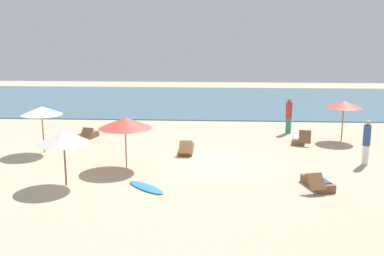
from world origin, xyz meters
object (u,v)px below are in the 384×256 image
at_px(umbrella_1, 64,137).
at_px(person_0, 289,115).
at_px(umbrella_3, 344,104).
at_px(lounger_6, 186,149).
at_px(lounger_4, 300,139).
at_px(lounger_1, 86,136).
at_px(umbrella_0, 125,123).
at_px(person_1, 366,142).
at_px(lounger_5, 317,183).
at_px(surfboard, 146,187).
at_px(umbrella_2, 42,111).

xyz_separation_m(umbrella_1, person_0, (9.24, 9.02, -0.81)).
xyz_separation_m(umbrella_3, lounger_6, (-7.64, -2.74, -1.67)).
relative_size(umbrella_3, lounger_4, 1.18).
relative_size(lounger_1, lounger_6, 1.04).
height_order(umbrella_1, lounger_6, umbrella_1).
distance_m(umbrella_0, person_1, 9.89).
relative_size(umbrella_1, lounger_5, 1.13).
height_order(person_1, surfboard, person_1).
xyz_separation_m(person_0, surfboard, (-6.31, -9.20, -0.94)).
distance_m(umbrella_1, person_0, 12.94).
height_order(person_0, surfboard, person_0).
height_order(lounger_6, person_1, person_1).
distance_m(umbrella_0, surfboard, 3.26).
height_order(umbrella_0, surfboard, umbrella_0).
bearing_deg(umbrella_3, lounger_6, -160.30).
distance_m(lounger_5, person_0, 8.84).
relative_size(lounger_4, lounger_5, 0.95).
height_order(umbrella_1, person_1, umbrella_1).
height_order(umbrella_3, person_1, umbrella_3).
distance_m(lounger_4, person_1, 4.25).
bearing_deg(umbrella_1, person_0, 44.31).
bearing_deg(umbrella_0, person_0, 42.05).
bearing_deg(lounger_4, lounger_5, -94.31).
xyz_separation_m(umbrella_3, lounger_1, (-12.93, -0.40, -1.68)).
bearing_deg(lounger_5, lounger_6, 137.92).
bearing_deg(umbrella_3, lounger_1, -178.22).
bearing_deg(lounger_6, person_0, 39.65).
relative_size(umbrella_1, umbrella_2, 0.96).
height_order(lounger_1, lounger_4, lounger_4).
distance_m(umbrella_2, person_0, 12.62).
height_order(umbrella_2, person_1, umbrella_2).
bearing_deg(umbrella_1, surfboard, -3.50).
distance_m(umbrella_0, person_0, 10.13).
bearing_deg(lounger_5, lounger_1, 146.38).
distance_m(lounger_1, lounger_6, 5.78).
bearing_deg(umbrella_1, lounger_5, 1.42).
bearing_deg(umbrella_0, lounger_4, 30.72).
height_order(lounger_1, surfboard, lounger_1).
bearing_deg(lounger_5, lounger_4, 85.69).
relative_size(lounger_6, person_1, 0.91).
bearing_deg(umbrella_3, surfboard, -138.93).
bearing_deg(person_0, lounger_4, -83.57).
bearing_deg(person_1, surfboard, -158.40).
xyz_separation_m(umbrella_0, umbrella_3, (9.93, 5.18, -0.00)).
bearing_deg(person_0, lounger_1, -169.29).
xyz_separation_m(umbrella_0, surfboard, (1.18, -2.44, -1.82)).
bearing_deg(umbrella_2, umbrella_3, 12.21).
xyz_separation_m(umbrella_0, person_0, (7.49, 6.76, -0.88)).
height_order(lounger_5, surfboard, lounger_5).
relative_size(lounger_5, lounger_6, 1.05).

